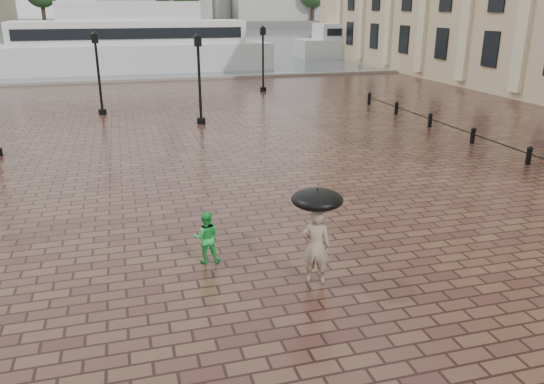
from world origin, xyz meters
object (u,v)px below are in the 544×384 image
(child_pedestrian, at_px, (206,237))
(ferry_near, at_px, (132,43))
(ferry_far, at_px, (388,38))
(adult_pedestrian, at_px, (316,246))
(street_lamps, at_px, (106,73))

(child_pedestrian, xyz_separation_m, ferry_near, (-0.29, 41.48, 1.92))
(ferry_near, xyz_separation_m, ferry_far, (30.43, 7.67, -0.36))
(child_pedestrian, height_order, ferry_near, ferry_near)
(adult_pedestrian, height_order, ferry_near, ferry_near)
(street_lamps, height_order, ferry_near, ferry_near)
(street_lamps, distance_m, child_pedestrian, 19.66)
(street_lamps, bearing_deg, ferry_far, 42.44)
(child_pedestrian, relative_size, ferry_near, 0.05)
(adult_pedestrian, distance_m, ferry_far, 57.98)
(child_pedestrian, distance_m, ferry_far, 57.68)
(adult_pedestrian, bearing_deg, street_lamps, -54.43)
(ferry_near, bearing_deg, ferry_far, 13.54)
(child_pedestrian, bearing_deg, ferry_near, -80.03)
(ferry_far, bearing_deg, street_lamps, -134.08)
(ferry_near, bearing_deg, child_pedestrian, -90.20)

